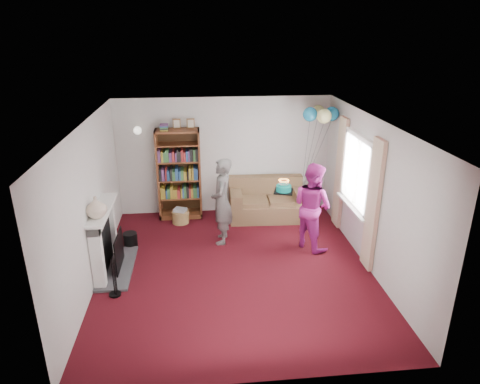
{
  "coord_description": "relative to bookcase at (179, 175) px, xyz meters",
  "views": [
    {
      "loc": [
        -0.57,
        -6.26,
        3.83
      ],
      "look_at": [
        0.14,
        0.6,
        1.15
      ],
      "focal_mm": 32.0,
      "sensor_mm": 36.0,
      "label": 1
    }
  ],
  "objects": [
    {
      "name": "wall_sconce",
      "position": [
        -0.79,
        0.06,
        0.95
      ],
      "size": [
        0.16,
        0.23,
        0.16
      ],
      "color": "gold",
      "rests_on": "ground"
    },
    {
      "name": "wall_right",
      "position": [
        3.22,
        -2.3,
        0.32
      ],
      "size": [
        0.02,
        5.0,
        2.5
      ],
      "primitive_type": "cube",
      "color": "silver",
      "rests_on": "ground"
    },
    {
      "name": "bookcase",
      "position": [
        0.0,
        0.0,
        0.0
      ],
      "size": [
        0.9,
        0.42,
        2.11
      ],
      "color": "#472B14",
      "rests_on": "ground"
    },
    {
      "name": "wicker_basket",
      "position": [
        -0.0,
        -0.37,
        -0.79
      ],
      "size": [
        0.35,
        0.35,
        0.32
      ],
      "rotation": [
        0.0,
        0.0,
        -0.39
      ],
      "color": "#A9854E",
      "rests_on": "ground"
    },
    {
      "name": "sofa",
      "position": [
        1.83,
        -0.24,
        -0.61
      ],
      "size": [
        1.59,
        0.84,
        0.84
      ],
      "rotation": [
        0.0,
        0.0,
        -0.05
      ],
      "color": "brown",
      "rests_on": "ground"
    },
    {
      "name": "ground",
      "position": [
        0.96,
        -2.3,
        -0.93
      ],
      "size": [
        5.0,
        5.0,
        0.0
      ],
      "primitive_type": "plane",
      "color": "#37080C",
      "rests_on": "ground"
    },
    {
      "name": "fireplace",
      "position": [
        -1.13,
        -2.11,
        -0.42
      ],
      "size": [
        0.55,
        1.8,
        1.12
      ],
      "color": "#3F3F42",
      "rests_on": "ground"
    },
    {
      "name": "person_magenta",
      "position": [
        2.42,
        -1.64,
        -0.13
      ],
      "size": [
        0.93,
        0.99,
        1.61
      ],
      "primitive_type": "imported",
      "rotation": [
        0.0,
        0.0,
        2.12
      ],
      "color": "#B22387",
      "rests_on": "ground"
    },
    {
      "name": "mantel_vase",
      "position": [
        -1.16,
        -2.45,
        0.36
      ],
      "size": [
        0.33,
        0.33,
        0.33
      ],
      "primitive_type": "imported",
      "rotation": [
        0.0,
        0.0,
        -0.05
      ],
      "color": "beige",
      "rests_on": "fireplace"
    },
    {
      "name": "ceiling",
      "position": [
        0.96,
        -2.3,
        1.57
      ],
      "size": [
        4.5,
        5.0,
        0.01
      ],
      "primitive_type": "cube",
      "color": "white",
      "rests_on": "wall_back"
    },
    {
      "name": "person_striped",
      "position": [
        0.81,
        -1.28,
        -0.11
      ],
      "size": [
        0.46,
        0.64,
        1.64
      ],
      "primitive_type": "imported",
      "rotation": [
        0.0,
        0.0,
        -1.7
      ],
      "color": "black",
      "rests_on": "ground"
    },
    {
      "name": "window_bay",
      "position": [
        3.17,
        -1.7,
        0.27
      ],
      "size": [
        0.14,
        2.02,
        2.2
      ],
      "color": "white",
      "rests_on": "ground"
    },
    {
      "name": "birthday_cake",
      "position": [
        1.89,
        -1.61,
        0.23
      ],
      "size": [
        0.32,
        0.32,
        0.22
      ],
      "rotation": [
        0.0,
        0.0,
        -0.28
      ],
      "color": "black",
      "rests_on": "ground"
    },
    {
      "name": "wall_back",
      "position": [
        0.96,
        0.21,
        0.32
      ],
      "size": [
        4.5,
        0.02,
        2.5
      ],
      "primitive_type": "cube",
      "color": "silver",
      "rests_on": "ground"
    },
    {
      "name": "balloons",
      "position": [
        2.85,
        -0.37,
        1.29
      ],
      "size": [
        0.72,
        0.72,
        1.72
      ],
      "color": "#3F3F3F",
      "rests_on": "ground"
    },
    {
      "name": "wall_left",
      "position": [
        -1.3,
        -2.3,
        0.32
      ],
      "size": [
        0.02,
        5.0,
        2.5
      ],
      "primitive_type": "cube",
      "color": "silver",
      "rests_on": "ground"
    }
  ]
}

